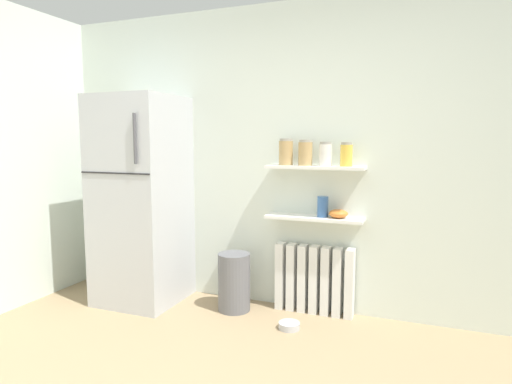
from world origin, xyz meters
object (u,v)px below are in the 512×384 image
object	(u,v)px
storage_jar_2	(326,154)
pet_food_bowl	(289,326)
refrigerator	(141,200)
radiator	(314,279)
shelf_bowl	(338,214)
storage_jar_1	(305,153)
trash_bin	(234,282)
storage_jar_0	(286,152)
storage_jar_3	(346,155)
vase	(323,207)

from	to	relation	value
storage_jar_2	pet_food_bowl	size ratio (longest dim) A/B	1.16
refrigerator	radiator	distance (m)	1.68
radiator	storage_jar_2	xyz separation A→B (m)	(0.08, -0.03, 1.06)
shelf_bowl	refrigerator	bearing A→B (deg)	-172.29
radiator	storage_jar_1	bearing A→B (deg)	-160.17
shelf_bowl	trash_bin	xyz separation A→B (m)	(-0.85, -0.17, -0.62)
pet_food_bowl	shelf_bowl	bearing A→B (deg)	50.54
storage_jar_0	storage_jar_1	size ratio (longest dim) A/B	1.04
radiator	shelf_bowl	distance (m)	0.61
radiator	storage_jar_1	world-z (taller)	storage_jar_1
storage_jar_1	storage_jar_3	bearing A→B (deg)	-0.00
refrigerator	pet_food_bowl	distance (m)	1.69
shelf_bowl	trash_bin	bearing A→B (deg)	-168.84
storage_jar_0	storage_jar_2	bearing A→B (deg)	-0.00
storage_jar_3	shelf_bowl	size ratio (longest dim) A/B	1.23
storage_jar_2	vase	world-z (taller)	storage_jar_2
storage_jar_3	storage_jar_1	bearing A→B (deg)	180.00
vase	storage_jar_1	bearing A→B (deg)	180.00
refrigerator	shelf_bowl	distance (m)	1.74
storage_jar_1	shelf_bowl	world-z (taller)	storage_jar_1
storage_jar_1	vase	xyz separation A→B (m)	(0.15, 0.00, -0.44)
storage_jar_3	shelf_bowl	world-z (taller)	storage_jar_3
vase	storage_jar_3	bearing A→B (deg)	-0.00
pet_food_bowl	storage_jar_3	bearing A→B (deg)	45.84
shelf_bowl	pet_food_bowl	size ratio (longest dim) A/B	0.93
storage_jar_0	shelf_bowl	world-z (taller)	storage_jar_0
storage_jar_3	vase	world-z (taller)	storage_jar_3
refrigerator	storage_jar_0	distance (m)	1.37
vase	radiator	bearing A→B (deg)	156.38
storage_jar_2	storage_jar_3	xyz separation A→B (m)	(0.17, -0.00, -0.00)
radiator	pet_food_bowl	world-z (taller)	radiator
refrigerator	pet_food_bowl	size ratio (longest dim) A/B	11.10
storage_jar_3	refrigerator	bearing A→B (deg)	-172.52
refrigerator	storage_jar_0	world-z (taller)	refrigerator
storage_jar_0	pet_food_bowl	xyz separation A→B (m)	(0.15, -0.36, -1.33)
radiator	storage_jar_3	distance (m)	1.09
shelf_bowl	pet_food_bowl	world-z (taller)	shelf_bowl
vase	shelf_bowl	world-z (taller)	vase
storage_jar_3	storage_jar_0	bearing A→B (deg)	180.00
storage_jar_1	trash_bin	size ratio (longest dim) A/B	0.42
storage_jar_1	pet_food_bowl	bearing A→B (deg)	-92.52
shelf_bowl	storage_jar_0	bearing A→B (deg)	180.00
radiator	storage_jar_1	xyz separation A→B (m)	(-0.08, -0.03, 1.07)
pet_food_bowl	storage_jar_0	bearing A→B (deg)	112.75
shelf_bowl	vase	bearing A→B (deg)	180.00
pet_food_bowl	storage_jar_1	bearing A→B (deg)	87.48
storage_jar_2	pet_food_bowl	bearing A→B (deg)	-116.91
storage_jar_3	trash_bin	bearing A→B (deg)	-169.48
refrigerator	storage_jar_2	world-z (taller)	refrigerator
storage_jar_2	shelf_bowl	distance (m)	0.49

